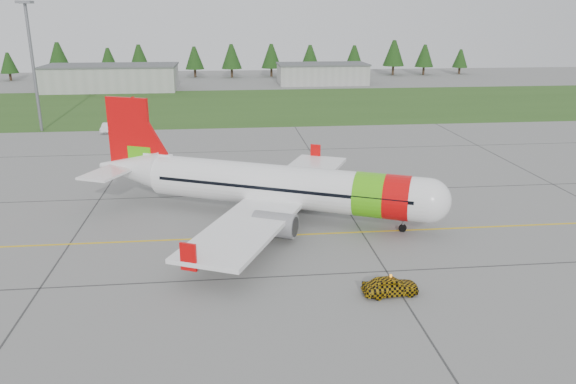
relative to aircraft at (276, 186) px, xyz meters
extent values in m
plane|color=gray|center=(-2.81, -12.74, -3.07)|extent=(320.00, 320.00, 0.00)
cylinder|color=white|center=(0.78, -0.36, 0.04)|extent=(25.37, 14.49, 3.92)
sphere|color=white|center=(12.64, -5.82, 0.04)|extent=(3.92, 3.92, 3.92)
cone|color=white|center=(-14.28, 6.58, 0.39)|extent=(8.03, 6.50, 3.92)
cube|color=black|center=(12.92, -5.95, 0.39)|extent=(2.55, 3.05, 0.56)
cylinder|color=#51C50E|center=(8.08, -3.72, 0.04)|extent=(4.05, 4.73, 4.00)
cylinder|color=red|center=(10.27, -4.73, 0.04)|extent=(3.68, 4.56, 4.00)
cube|color=white|center=(0.32, -0.15, -1.06)|extent=(18.48, 31.52, 0.36)
cube|color=red|center=(6.09, 14.79, -0.51)|extent=(1.17, 0.67, 2.01)
cube|color=red|center=(-7.28, -14.24, -0.51)|extent=(1.17, 0.67, 2.01)
cylinder|color=gray|center=(4.00, 4.24, -1.62)|extent=(4.17, 3.43, 2.11)
cylinder|color=gray|center=(-0.62, -5.80, -1.62)|extent=(4.17, 3.43, 2.11)
cube|color=red|center=(-14.10, 6.50, 3.76)|extent=(4.35, 2.26, 7.64)
cube|color=#51C50E|center=(-13.10, 6.03, 1.55)|extent=(2.55, 1.48, 2.41)
cube|color=white|center=(-14.74, 6.79, 0.65)|extent=(7.76, 11.84, 0.22)
cylinder|color=slate|center=(10.82, -4.98, -2.37)|extent=(0.18, 0.18, 1.41)
cylinder|color=black|center=(10.82, -4.98, -2.73)|extent=(0.74, 0.54, 0.68)
cylinder|color=slate|center=(0.58, 2.83, -2.12)|extent=(0.22, 0.22, 1.91)
cylinder|color=black|center=(0.22, 3.00, -2.55)|extent=(1.14, 0.85, 1.05)
cylinder|color=slate|center=(-1.77, -2.28, -2.12)|extent=(0.22, 0.22, 1.91)
cylinder|color=black|center=(-2.13, -2.11, -2.55)|extent=(1.14, 0.85, 1.05)
imported|color=#CD9C0B|center=(6.40, -16.29, -1.14)|extent=(1.43, 1.65, 3.87)
imported|color=silver|center=(-23.84, 43.24, -0.87)|extent=(1.57, 1.49, 4.40)
cube|color=#30561E|center=(-2.81, 69.26, -3.06)|extent=(320.00, 50.00, 0.03)
cube|color=gold|center=(-2.81, -4.74, -3.06)|extent=(120.00, 0.25, 0.02)
cube|color=#A8A8A3|center=(-32.81, 97.26, -0.07)|extent=(32.00, 14.00, 6.00)
cube|color=#A8A8A3|center=(22.19, 105.26, -0.47)|extent=(24.00, 12.00, 5.20)
cylinder|color=slate|center=(-34.81, 45.26, 6.93)|extent=(0.50, 0.50, 20.00)
camera|label=1|loc=(-4.34, -49.95, 15.31)|focal=35.00mm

